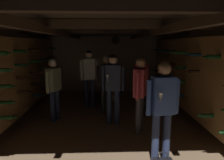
{
  "coord_description": "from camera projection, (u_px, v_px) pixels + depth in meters",
  "views": [
    {
      "loc": [
        -0.02,
        -4.53,
        1.92
      ],
      "look_at": [
        0.14,
        -0.18,
        1.09
      ],
      "focal_mm": 31.06,
      "sensor_mm": 36.0,
      "label": 1
    }
  ],
  "objects": [
    {
      "name": "room_shell",
      "position": [
        106.0,
        64.0,
        4.82
      ],
      "size": [
        4.72,
        6.52,
        2.41
      ],
      "color": "tan",
      "rests_on": "ground_plane"
    },
    {
      "name": "person_guest_far_right",
      "position": [
        141.0,
        77.0,
        5.77
      ],
      "size": [
        0.44,
        0.42,
        1.55
      ],
      "color": "#232D4C",
      "rests_on": "ground_plane"
    },
    {
      "name": "person_guest_mid_left",
      "position": [
        54.0,
        84.0,
        4.76
      ],
      "size": [
        0.33,
        0.51,
        1.55
      ],
      "color": "#232D4C",
      "rests_on": "ground_plane"
    },
    {
      "name": "person_host_center",
      "position": [
        113.0,
        83.0,
        4.52
      ],
      "size": [
        0.54,
        0.33,
        1.67
      ],
      "color": "#232D4C",
      "rests_on": "ground_plane"
    },
    {
      "name": "person_guest_mid_right",
      "position": [
        140.0,
        88.0,
        4.07
      ],
      "size": [
        0.34,
        0.5,
        1.64
      ],
      "color": "#2D2D33",
      "rests_on": "ground_plane"
    },
    {
      "name": "person_guest_rear_center",
      "position": [
        106.0,
        79.0,
        5.3
      ],
      "size": [
        0.54,
        0.32,
        1.6
      ],
      "color": "#2D2D33",
      "rests_on": "ground_plane"
    },
    {
      "name": "display_bottle",
      "position": [
        108.0,
        80.0,
        6.39
      ],
      "size": [
        0.08,
        0.08,
        0.35
      ],
      "color": "black",
      "rests_on": "wine_crate_stack"
    },
    {
      "name": "ground_plane",
      "position": [
        106.0,
        122.0,
        4.81
      ],
      "size": [
        8.4,
        8.4,
        0.0
      ],
      "primitive_type": "plane",
      "color": "#8C7051"
    },
    {
      "name": "person_guest_near_right",
      "position": [
        163.0,
        103.0,
        3.03
      ],
      "size": [
        0.54,
        0.36,
        1.66
      ],
      "color": "#232D4C",
      "rests_on": "ground_plane"
    },
    {
      "name": "wine_crate_stack",
      "position": [
        110.0,
        92.0,
        6.52
      ],
      "size": [
        0.52,
        0.35,
        0.6
      ],
      "color": "olive",
      "rests_on": "ground_plane"
    },
    {
      "name": "person_guest_far_left",
      "position": [
        89.0,
        73.0,
        5.77
      ],
      "size": [
        0.53,
        0.28,
        1.72
      ],
      "color": "#232D4C",
      "rests_on": "ground_plane"
    }
  ]
}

